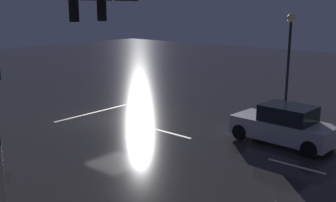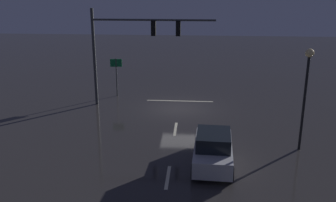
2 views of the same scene
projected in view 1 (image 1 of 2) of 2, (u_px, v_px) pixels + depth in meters
ground_plane at (114, 118)px, 21.09m from camera, size 80.00×80.00×0.00m
traffic_signal_assembly at (47, 29)px, 17.93m from camera, size 8.60×0.47×6.89m
lane_dash_far at (172, 133)px, 18.54m from camera, size 0.16×2.20×0.01m
lane_dash_mid at (296, 166)px, 14.72m from camera, size 0.16×2.20×0.01m
stop_bar at (93, 113)px, 22.22m from camera, size 5.00×0.16×0.01m
car_approaching at (284, 125)px, 17.04m from camera, size 2.09×4.44×1.70m
street_lamp_left_kerb at (289, 45)px, 21.13m from camera, size 0.44×0.44×5.41m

